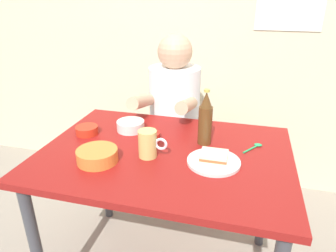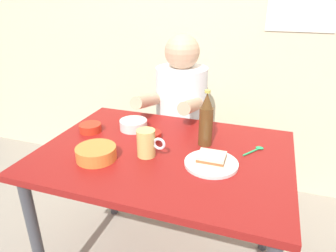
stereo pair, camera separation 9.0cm
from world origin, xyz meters
name	(u,v)px [view 2 (the right image)]	position (x,y,z in m)	size (l,w,h in m)	color
wall_back	(217,7)	(0.00, 1.05, 1.30)	(4.40, 0.09, 2.60)	beige
dining_table	(164,169)	(0.00, 0.00, 0.65)	(1.10, 0.80, 0.74)	maroon
stool	(180,157)	(-0.11, 0.63, 0.35)	(0.34, 0.34, 0.45)	#4C4C51
person_seated	(181,100)	(-0.11, 0.62, 0.77)	(0.33, 0.56, 0.72)	white
plate_orange	(211,163)	(0.22, -0.05, 0.75)	(0.22, 0.22, 0.01)	silver
sandwich	(212,158)	(0.22, -0.05, 0.77)	(0.11, 0.09, 0.04)	beige
beer_mug	(147,143)	(-0.06, -0.06, 0.80)	(0.13, 0.08, 0.12)	#D1BC66
beer_bottle	(206,121)	(0.16, 0.12, 0.86)	(0.06, 0.06, 0.26)	#593819
soup_bowl_orange	(96,152)	(-0.25, -0.16, 0.77)	(0.17, 0.17, 0.05)	orange
sambal_bowl_red	(152,135)	(-0.10, 0.10, 0.76)	(0.10, 0.10, 0.03)	#B21E14
rice_bowl_white	(133,124)	(-0.23, 0.17, 0.77)	(0.14, 0.14, 0.05)	silver
sauce_bowl_chili	(90,127)	(-0.42, 0.07, 0.76)	(0.11, 0.11, 0.04)	red
spoon	(256,149)	(0.39, 0.14, 0.75)	(0.08, 0.10, 0.01)	#26A559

